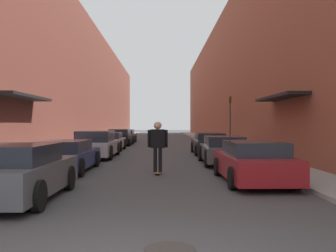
% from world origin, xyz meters
% --- Properties ---
extents(ground, '(152.43, 152.43, 0.00)m').
position_xyz_m(ground, '(0.00, 27.72, 0.00)').
color(ground, '#424244').
extents(curb_strip_left, '(1.80, 69.29, 0.12)m').
position_xyz_m(curb_strip_left, '(-5.03, 34.64, 0.06)').
color(curb_strip_left, gray).
rests_on(curb_strip_left, ground).
extents(curb_strip_right, '(1.80, 69.29, 0.12)m').
position_xyz_m(curb_strip_right, '(5.03, 34.64, 0.06)').
color(curb_strip_right, gray).
rests_on(curb_strip_right, ground).
extents(building_row_left, '(4.90, 69.29, 11.13)m').
position_xyz_m(building_row_left, '(-7.93, 34.64, 5.56)').
color(building_row_left, brown).
rests_on(building_row_left, ground).
extents(building_row_right, '(4.90, 69.29, 12.06)m').
position_xyz_m(building_row_right, '(7.93, 34.64, 6.03)').
color(building_row_right, brown).
rests_on(building_row_right, ground).
extents(parked_car_left_0, '(2.04, 4.00, 1.28)m').
position_xyz_m(parked_car_left_0, '(-2.97, 4.60, 0.62)').
color(parked_car_left_0, '#515459').
rests_on(parked_car_left_0, ground).
extents(parked_car_left_1, '(1.87, 4.80, 1.15)m').
position_xyz_m(parked_car_left_1, '(-3.11, 9.69, 0.56)').
color(parked_car_left_1, navy).
rests_on(parked_car_left_1, ground).
extents(parked_car_left_2, '(2.02, 4.79, 1.38)m').
position_xyz_m(parked_car_left_2, '(-3.00, 15.35, 0.67)').
color(parked_car_left_2, '#B7B7BC').
rests_on(parked_car_left_2, ground).
extents(parked_car_left_3, '(1.92, 4.22, 1.17)m').
position_xyz_m(parked_car_left_3, '(-3.12, 20.84, 0.58)').
color(parked_car_left_3, '#B7B7BC').
rests_on(parked_car_left_3, ground).
extents(parked_car_left_4, '(1.88, 4.23, 1.32)m').
position_xyz_m(parked_car_left_4, '(-3.00, 26.35, 0.63)').
color(parked_car_left_4, black).
rests_on(parked_car_left_4, ground).
extents(parked_car_left_5, '(1.95, 4.01, 1.22)m').
position_xyz_m(parked_car_left_5, '(-3.07, 31.15, 0.60)').
color(parked_car_left_5, '#232326').
rests_on(parked_car_left_5, ground).
extents(parked_car_right_0, '(1.88, 4.33, 1.22)m').
position_xyz_m(parked_car_right_0, '(3.10, 7.11, 0.60)').
color(parked_car_right_0, maroon).
rests_on(parked_car_right_0, ground).
extents(parked_car_right_1, '(1.88, 4.28, 1.21)m').
position_xyz_m(parked_car_right_1, '(3.05, 12.15, 0.60)').
color(parked_car_right_1, '#515459').
rests_on(parked_car_right_1, ground).
extents(parked_car_right_2, '(1.86, 4.28, 1.23)m').
position_xyz_m(parked_car_right_2, '(3.10, 17.46, 0.60)').
color(parked_car_right_2, '#232326').
rests_on(parked_car_right_2, ground).
extents(skateboarder, '(0.70, 0.78, 1.82)m').
position_xyz_m(skateboarder, '(0.25, 8.94, 1.12)').
color(skateboarder, brown).
rests_on(skateboarder, ground).
extents(manhole_cover, '(0.70, 0.70, 0.02)m').
position_xyz_m(manhole_cover, '(0.50, 1.16, 0.01)').
color(manhole_cover, '#332D28').
rests_on(manhole_cover, ground).
extents(traffic_light, '(0.16, 0.22, 3.62)m').
position_xyz_m(traffic_light, '(5.38, 23.28, 2.35)').
color(traffic_light, '#2D2D2D').
rests_on(traffic_light, curb_strip_right).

